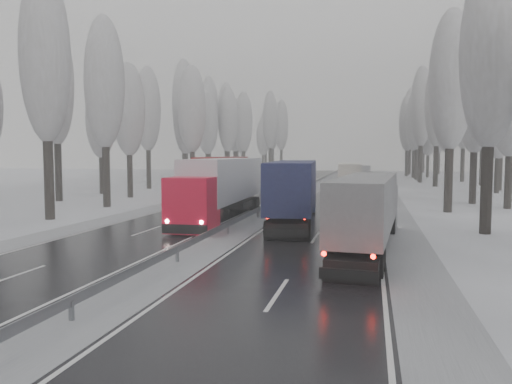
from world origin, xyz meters
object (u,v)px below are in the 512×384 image
at_px(truck_red_red, 220,174).
at_px(box_truck_distant, 365,171).
at_px(truck_blue_box, 295,187).
at_px(truck_grey_tarp, 368,207).
at_px(truck_cream_box, 348,177).
at_px(truck_red_white, 222,184).

bearing_deg(truck_red_red, box_truck_distant, 72.40).
xyz_separation_m(truck_blue_box, truck_red_red, (-11.40, 19.76, 0.10)).
relative_size(truck_grey_tarp, truck_red_red, 0.84).
bearing_deg(truck_cream_box, truck_red_red, -164.19).
bearing_deg(truck_red_red, truck_blue_box, -61.55).
xyz_separation_m(truck_grey_tarp, truck_blue_box, (-5.00, 8.45, 0.34)).
bearing_deg(truck_cream_box, truck_red_white, -112.36).
bearing_deg(truck_blue_box, truck_cream_box, 79.00).
distance_m(truck_blue_box, box_truck_distant, 72.91).
relative_size(truck_cream_box, truck_red_red, 0.85).
relative_size(truck_grey_tarp, truck_blue_box, 0.87).
distance_m(truck_blue_box, truck_red_red, 22.81).
distance_m(truck_blue_box, truck_cream_box, 24.82).
relative_size(truck_blue_box, truck_cream_box, 1.14).
bearing_deg(truck_grey_tarp, truck_cream_box, 99.03).
height_order(truck_grey_tarp, truck_red_white, truck_red_white).
bearing_deg(truck_blue_box, truck_grey_tarp, -64.57).
height_order(truck_grey_tarp, truck_cream_box, truck_cream_box).
bearing_deg(truck_blue_box, box_truck_distant, 81.79).
bearing_deg(truck_cream_box, box_truck_distant, 84.70).
distance_m(truck_cream_box, truck_red_red, 14.77).
bearing_deg(truck_red_red, truck_cream_box, 17.96).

